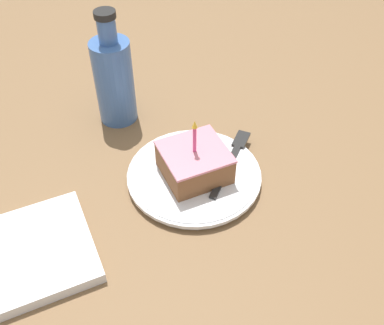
{
  "coord_description": "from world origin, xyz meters",
  "views": [
    {
      "loc": [
        -0.23,
        -0.47,
        0.58
      ],
      "look_at": [
        -0.0,
        0.03,
        0.04
      ],
      "focal_mm": 42.0,
      "sensor_mm": 36.0,
      "label": 1
    }
  ],
  "objects_px": {
    "plate": "(192,176)",
    "bottle": "(114,79)",
    "marble_board": "(15,259)",
    "cake_slice": "(192,163)",
    "fork": "(232,158)"
  },
  "relations": [
    {
      "from": "fork",
      "to": "plate",
      "type": "bearing_deg",
      "value": -177.9
    },
    {
      "from": "cake_slice",
      "to": "bottle",
      "type": "bearing_deg",
      "value": 105.08
    },
    {
      "from": "marble_board",
      "to": "fork",
      "type": "bearing_deg",
      "value": 7.17
    },
    {
      "from": "bottle",
      "to": "marble_board",
      "type": "bearing_deg",
      "value": -132.57
    },
    {
      "from": "fork",
      "to": "bottle",
      "type": "distance_m",
      "value": 0.28
    },
    {
      "from": "cake_slice",
      "to": "bottle",
      "type": "relative_size",
      "value": 0.51
    },
    {
      "from": "cake_slice",
      "to": "bottle",
      "type": "xyz_separation_m",
      "value": [
        -0.06,
        0.23,
        0.05
      ]
    },
    {
      "from": "plate",
      "to": "bottle",
      "type": "relative_size",
      "value": 1.03
    },
    {
      "from": "bottle",
      "to": "marble_board",
      "type": "height_order",
      "value": "bottle"
    },
    {
      "from": "bottle",
      "to": "marble_board",
      "type": "xyz_separation_m",
      "value": [
        -0.25,
        -0.27,
        -0.08
      ]
    },
    {
      "from": "plate",
      "to": "fork",
      "type": "xyz_separation_m",
      "value": [
        0.08,
        0.0,
        0.01
      ]
    },
    {
      "from": "fork",
      "to": "marble_board",
      "type": "height_order",
      "value": "fork"
    },
    {
      "from": "plate",
      "to": "cake_slice",
      "type": "bearing_deg",
      "value": -121.23
    },
    {
      "from": "cake_slice",
      "to": "fork",
      "type": "xyz_separation_m",
      "value": [
        0.08,
        0.0,
        -0.02
      ]
    },
    {
      "from": "plate",
      "to": "bottle",
      "type": "height_order",
      "value": "bottle"
    }
  ]
}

